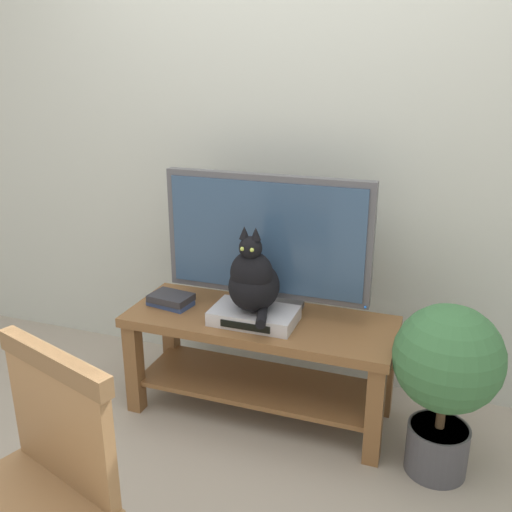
{
  "coord_description": "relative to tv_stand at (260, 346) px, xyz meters",
  "views": [
    {
      "loc": [
        0.77,
        -1.61,
        1.62
      ],
      "look_at": [
        -0.02,
        0.57,
        0.82
      ],
      "focal_mm": 39.58,
      "sensor_mm": 36.0,
      "label": 1
    }
  ],
  "objects": [
    {
      "name": "potted_plant",
      "position": [
        0.83,
        -0.15,
        0.11
      ],
      "size": [
        0.43,
        0.43,
        0.74
      ],
      "color": "#47474C",
      "rests_on": "ground"
    },
    {
      "name": "back_wall",
      "position": [
        0.02,
        0.5,
        1.05
      ],
      "size": [
        7.0,
        0.12,
        2.8
      ],
      "primitive_type": "cube",
      "color": "#B7BCB2",
      "rests_on": "ground"
    },
    {
      "name": "tv",
      "position": [
        0.0,
        0.09,
        0.49
      ],
      "size": [
        0.97,
        0.2,
        0.65
      ],
      "color": "#4C4C51",
      "rests_on": "tv_stand"
    },
    {
      "name": "book_stack",
      "position": [
        -0.45,
        -0.02,
        0.18
      ],
      "size": [
        0.22,
        0.16,
        0.06
      ],
      "color": "#33477A",
      "rests_on": "tv_stand"
    },
    {
      "name": "wooden_chair",
      "position": [
        -0.22,
        -1.28,
        0.17
      ],
      "size": [
        0.59,
        0.59,
        0.89
      ],
      "color": "olive",
      "rests_on": "ground"
    },
    {
      "name": "tv_stand",
      "position": [
        0.0,
        0.0,
        0.0
      ],
      "size": [
        1.24,
        0.47,
        0.5
      ],
      "color": "brown",
      "rests_on": "ground"
    },
    {
      "name": "ground_plane",
      "position": [
        0.02,
        -0.62,
        -0.35
      ],
      "size": [
        12.0,
        12.0,
        0.0
      ],
      "primitive_type": "plane",
      "color": "gray"
    },
    {
      "name": "cat",
      "position": [
        -0.01,
        -0.07,
        0.36
      ],
      "size": [
        0.23,
        0.31,
        0.4
      ],
      "color": "black",
      "rests_on": "media_box"
    },
    {
      "name": "media_box",
      "position": [
        -0.01,
        -0.05,
        0.18
      ],
      "size": [
        0.38,
        0.23,
        0.06
      ],
      "color": "#BCBCC1",
      "rests_on": "tv_stand"
    }
  ]
}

